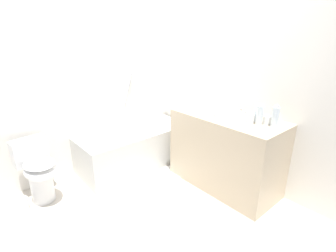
% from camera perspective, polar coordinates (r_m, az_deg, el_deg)
% --- Properties ---
extents(ground_plane, '(3.64, 3.64, 0.00)m').
position_cam_1_polar(ground_plane, '(2.81, -5.07, -18.59)').
color(ground_plane, beige).
extents(wall_back_tiled, '(3.04, 0.10, 2.37)m').
position_cam_1_polar(wall_back_tiled, '(3.39, -18.87, 9.40)').
color(wall_back_tiled, white).
rests_on(wall_back_tiled, ground_plane).
extents(wall_right_mirror, '(0.10, 2.89, 2.37)m').
position_cam_1_polar(wall_right_mirror, '(3.23, 14.60, 9.35)').
color(wall_right_mirror, white).
rests_on(wall_right_mirror, ground_plane).
extents(bathtub, '(1.54, 0.65, 1.24)m').
position_cam_1_polar(bathtub, '(3.55, -7.45, -4.57)').
color(bathtub, silver).
rests_on(bathtub, ground_plane).
extents(toilet, '(0.38, 0.55, 0.69)m').
position_cam_1_polar(toilet, '(3.11, -27.33, -8.84)').
color(toilet, white).
rests_on(toilet, ground_plane).
extents(vanity_counter, '(0.60, 1.27, 0.88)m').
position_cam_1_polar(vanity_counter, '(3.07, 12.75, -5.70)').
color(vanity_counter, tan).
rests_on(vanity_counter, ground_plane).
extents(sink_basin, '(0.35, 0.35, 0.04)m').
position_cam_1_polar(sink_basin, '(2.87, 13.85, 2.35)').
color(sink_basin, white).
rests_on(sink_basin, vanity_counter).
extents(sink_faucet, '(0.11, 0.15, 0.07)m').
position_cam_1_polar(sink_faucet, '(3.03, 16.14, 3.27)').
color(sink_faucet, silver).
rests_on(sink_faucet, vanity_counter).
extents(water_bottle_0, '(0.07, 0.07, 0.22)m').
position_cam_1_polar(water_bottle_0, '(2.70, 20.01, 2.35)').
color(water_bottle_0, silver).
rests_on(water_bottle_0, vanity_counter).
extents(water_bottle_1, '(0.07, 0.07, 0.22)m').
position_cam_1_polar(water_bottle_1, '(2.69, 23.09, 1.94)').
color(water_bottle_1, silver).
rests_on(water_bottle_1, vanity_counter).
extents(water_bottle_2, '(0.07, 0.07, 0.23)m').
position_cam_1_polar(water_bottle_2, '(3.21, 7.95, 6.26)').
color(water_bottle_2, silver).
rests_on(water_bottle_2, vanity_counter).
extents(water_bottle_3, '(0.06, 0.06, 0.19)m').
position_cam_1_polar(water_bottle_3, '(2.80, 19.38, 2.71)').
color(water_bottle_3, silver).
rests_on(water_bottle_3, vanity_counter).
extents(water_bottle_4, '(0.07, 0.07, 0.18)m').
position_cam_1_polar(water_bottle_4, '(3.06, 9.19, 5.02)').
color(water_bottle_4, silver).
rests_on(water_bottle_4, vanity_counter).
extents(drinking_glass_0, '(0.08, 0.08, 0.09)m').
position_cam_1_polar(drinking_glass_0, '(2.76, 21.48, 1.24)').
color(drinking_glass_0, white).
rests_on(drinking_glass_0, vanity_counter).
extents(drinking_glass_1, '(0.07, 0.07, 0.10)m').
position_cam_1_polar(drinking_glass_1, '(2.74, 18.28, 1.68)').
color(drinking_glass_1, white).
rests_on(drinking_glass_1, vanity_counter).
extents(bath_mat, '(0.69, 0.33, 0.01)m').
position_cam_1_polar(bath_mat, '(3.32, -1.47, -11.62)').
color(bath_mat, white).
rests_on(bath_mat, ground_plane).
extents(toilet_paper_roll, '(0.11, 0.11, 0.14)m').
position_cam_1_polar(toilet_paper_roll, '(3.17, -29.95, -15.08)').
color(toilet_paper_roll, white).
rests_on(toilet_paper_roll, ground_plane).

